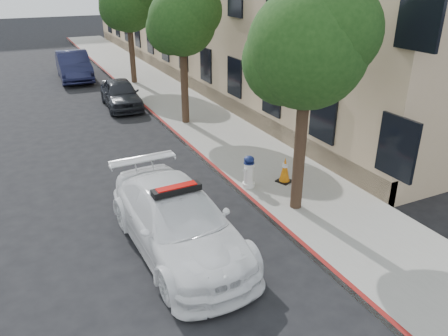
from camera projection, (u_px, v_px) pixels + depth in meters
name	position (u px, v px, depth m)	size (l,w,h in m)	color
ground	(168.00, 202.00, 12.16)	(120.00, 120.00, 0.00)	black
sidewalk	(170.00, 99.00, 21.77)	(3.20, 50.00, 0.15)	gray
curb_strip	(140.00, 102.00, 21.16)	(0.12, 50.00, 0.15)	maroon
tree_near	(309.00, 48.00, 9.92)	(2.92, 2.82, 5.62)	black
tree_mid	(183.00, 21.00, 16.53)	(2.77, 2.64, 5.43)	black
tree_far	(128.00, 2.00, 23.01)	(3.10, 3.00, 5.81)	black
police_car	(178.00, 221.00, 9.80)	(2.24, 5.13, 1.62)	white
parked_car_mid	(121.00, 94.00, 20.42)	(1.54, 3.83, 1.30)	black
parked_car_far	(74.00, 66.00, 25.69)	(1.72, 4.94, 1.63)	#161938
fire_hydrant	(249.00, 172.00, 12.51)	(0.41, 0.37, 0.95)	white
traffic_cone	(285.00, 170.00, 12.84)	(0.52, 0.52, 0.77)	black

